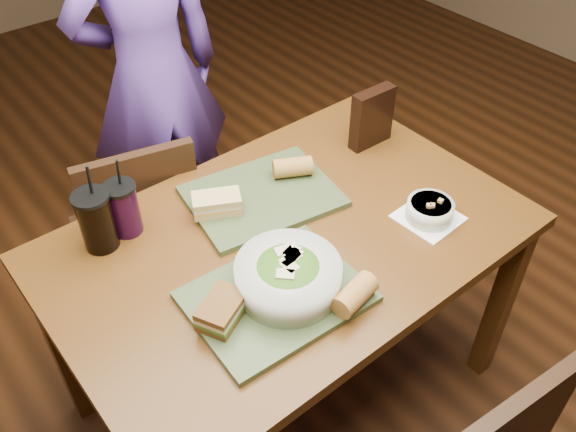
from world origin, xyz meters
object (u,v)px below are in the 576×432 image
object	(u,v)px
tray_far	(262,196)
baguette_far	(293,167)
chair_far	(138,232)
diner	(152,75)
sandwich_near	(222,310)
cup_cola	(97,220)
cup_berry	(123,208)
baguette_near	(355,295)
salad_bowl	(288,275)
chip_bag	(372,118)
soup_bowl	(430,210)
sandwich_far	(217,203)
dining_table	(288,258)
tray_near	(276,297)

from	to	relation	value
tray_far	baguette_far	size ratio (longest dim) A/B	3.58
chair_far	diner	size ratio (longest dim) A/B	0.54
diner	sandwich_near	xyz separation A→B (m)	(-0.44, -1.11, 0.01)
tray_far	cup_cola	distance (m)	0.48
sandwich_near	cup_berry	size ratio (longest dim) A/B	0.59
baguette_near	cup_berry	world-z (taller)	cup_berry
salad_bowl	chair_far	bearing A→B (deg)	96.27
chair_far	chip_bag	bearing A→B (deg)	-29.02
baguette_far	salad_bowl	bearing A→B (deg)	-130.75
diner	cup_cola	bearing A→B (deg)	60.27
soup_bowl	cup_cola	bearing A→B (deg)	147.72
baguette_far	soup_bowl	bearing A→B (deg)	-63.65
sandwich_far	baguette_far	size ratio (longest dim) A/B	1.31
tray_far	baguette_far	xyz separation A→B (m)	(0.13, 0.01, 0.04)
dining_table	tray_near	xyz separation A→B (m)	(-0.17, -0.16, 0.10)
chair_far	sandwich_near	world-z (taller)	chair_far
sandwich_near	soup_bowl	bearing A→B (deg)	-4.97
chair_far	sandwich_near	xyz separation A→B (m)	(-0.10, -0.70, 0.32)
tray_near	baguette_far	bearing A→B (deg)	45.88
chair_far	baguette_near	bearing A→B (deg)	-78.75
chair_far	dining_table	bearing A→B (deg)	-69.49
tray_far	soup_bowl	xyz separation A→B (m)	(0.31, -0.37, 0.02)
soup_bowl	salad_bowl	bearing A→B (deg)	175.67
diner	baguette_near	xyz separation A→B (m)	(-0.16, -1.27, 0.01)
chair_far	soup_bowl	bearing A→B (deg)	-53.35
tray_near	baguette_far	world-z (taller)	baguette_far
chair_far	cup_berry	bearing A→B (deg)	-114.98
diner	soup_bowl	xyz separation A→B (m)	(0.23, -1.16, -0.01)
sandwich_far	cup_berry	bearing A→B (deg)	154.95
chair_far	sandwich_near	size ratio (longest dim) A/B	5.91
sandwich_near	baguette_near	distance (m)	0.32
chip_bag	diner	bearing A→B (deg)	116.15
diner	cup_berry	xyz separation A→B (m)	(-0.46, -0.67, 0.04)
sandwich_far	cup_cola	xyz separation A→B (m)	(-0.31, 0.10, 0.04)
dining_table	baguette_far	world-z (taller)	baguette_far
dining_table	tray_near	bearing A→B (deg)	-136.14
salad_bowl	cup_berry	size ratio (longest dim) A/B	1.08
chair_far	diner	xyz separation A→B (m)	(0.34, 0.41, 0.31)
chair_far	baguette_far	size ratio (longest dim) A/B	7.27
sandwich_near	sandwich_far	distance (m)	0.39
cup_berry	baguette_far	bearing A→B (deg)	-12.81
baguette_far	tray_far	bearing A→B (deg)	-173.68
chair_far	tray_far	size ratio (longest dim) A/B	2.03
chair_far	tray_far	distance (m)	0.54
sandwich_far	baguette_far	world-z (taller)	baguette_far
chair_far	salad_bowl	bearing A→B (deg)	-83.73
tray_far	cup_berry	world-z (taller)	cup_berry
tray_near	dining_table	bearing A→B (deg)	43.86
tray_near	salad_bowl	distance (m)	0.07
tray_near	soup_bowl	bearing A→B (deg)	-3.95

